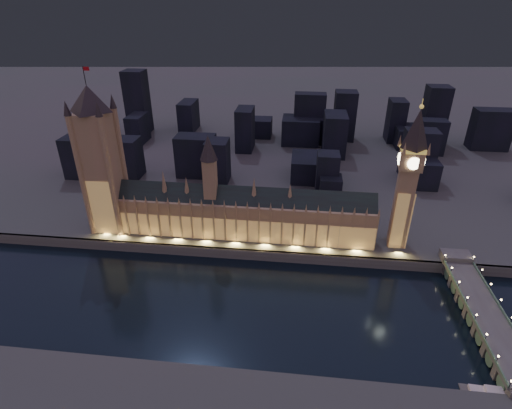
# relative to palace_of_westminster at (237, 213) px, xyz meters

# --- Properties ---
(ground_plane) EXTENTS (2000.00, 2000.00, 0.00)m
(ground_plane) POSITION_rel_palace_of_westminster_xyz_m (10.13, -61.75, -26.37)
(ground_plane) COLOR black
(ground_plane) RESTS_ON ground
(north_bank) EXTENTS (2000.00, 960.00, 8.00)m
(north_bank) POSITION_rel_palace_of_westminster_xyz_m (10.13, 458.25, -22.37)
(north_bank) COLOR #3C4B43
(north_bank) RESTS_ON ground
(embankment_wall) EXTENTS (2000.00, 2.50, 8.00)m
(embankment_wall) POSITION_rel_palace_of_westminster_xyz_m (10.13, -20.75, -22.37)
(embankment_wall) COLOR #524E4B
(embankment_wall) RESTS_ON ground
(palace_of_westminster) EXTENTS (202.00, 22.14, 78.00)m
(palace_of_westminster) POSITION_rel_palace_of_westminster_xyz_m (0.00, 0.00, 0.00)
(palace_of_westminster) COLOR #988259
(palace_of_westminster) RESTS_ON north_bank
(victoria_tower) EXTENTS (31.68, 31.68, 121.73)m
(victoria_tower) POSITION_rel_palace_of_westminster_xyz_m (-99.87, 0.17, 42.05)
(victoria_tower) COLOR #988259
(victoria_tower) RESTS_ON north_bank
(elizabeth_tower) EXTENTS (18.00, 18.00, 106.51)m
(elizabeth_tower) POSITION_rel_palace_of_westminster_xyz_m (118.13, 0.17, 40.97)
(elizabeth_tower) COLOR #988259
(elizabeth_tower) RESTS_ON north_bank
(westminster_bridge) EXTENTS (19.56, 113.00, 15.90)m
(westminster_bridge) POSITION_rel_palace_of_westminster_xyz_m (155.43, -65.20, -20.38)
(westminster_bridge) COLOR #524E4B
(westminster_bridge) RESTS_ON ground
(river_boat) EXTENTS (44.50, 12.66, 4.50)m
(river_boat) POSITION_rel_palace_of_westminster_xyz_m (150.46, -119.75, -24.81)
(river_boat) COLOR #524E4B
(river_boat) RESTS_ON ground
(city_backdrop) EXTENTS (471.69, 215.63, 79.04)m
(city_backdrop) POSITION_rel_palace_of_westminster_xyz_m (47.74, 184.87, 3.61)
(city_backdrop) COLOR black
(city_backdrop) RESTS_ON north_bank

